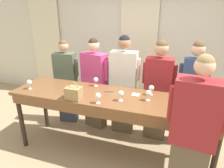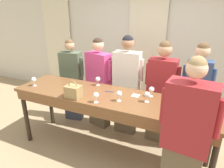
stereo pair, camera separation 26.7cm
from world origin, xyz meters
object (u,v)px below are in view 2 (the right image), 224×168
Objects in this scene: wine_glass_center_mid at (152,90)px; wine_glass_front_mid at (34,80)px; wine_glass_front_right at (147,95)px; wine_glass_center_right at (177,102)px; guest_striped_shirt at (161,93)px; wine_glass_center_left at (96,95)px; guest_pink_top at (99,83)px; handbag at (73,91)px; wine_glass_front_left at (119,94)px; guest_olive_jacket at (72,80)px; tasting_bar at (109,102)px; host_pouring at (185,144)px; wine_glass_back_left at (98,79)px; wine_bottle at (194,93)px; guest_navy_coat at (195,96)px; guest_cream_sweater at (127,86)px.

wine_glass_front_mid is at bearing -168.33° from wine_glass_center_mid.
wine_glass_front_right is 1.00× the size of wine_glass_center_right.
guest_striped_shirt reaches higher than wine_glass_front_mid.
guest_pink_top reaches higher than wine_glass_center_left.
wine_glass_front_left is (0.62, 0.16, 0.01)m from handbag.
wine_glass_front_right and wine_glass_center_left have the same top height.
guest_olive_jacket is (0.14, 0.81, -0.26)m from wine_glass_front_mid.
tasting_bar is 0.63m from wine_glass_center_mid.
guest_pink_top is (0.74, 0.81, -0.23)m from wine_glass_front_mid.
wine_glass_center_right is at bearing -34.88° from wine_glass_center_mid.
host_pouring is (0.90, -0.47, -0.19)m from wine_glass_front_left.
wine_glass_back_left is at bearing 163.29° from wine_glass_front_right.
tasting_bar is at bearing -162.35° from wine_bottle.
guest_olive_jacket reaches higher than wine_bottle.
wine_glass_center_mid is (1.81, 0.37, 0.00)m from wine_glass_front_mid.
guest_striped_shirt is at bearing 145.82° from wine_bottle.
wine_glass_front_mid is 1.00× the size of wine_glass_center_right.
guest_pink_top is at bearing 116.03° from wine_glass_center_left.
wine_glass_center_mid is 1.00× the size of wine_glass_back_left.
tasting_bar is 0.50m from wine_glass_back_left.
wine_glass_back_left is 1.52m from guest_navy_coat.
wine_glass_center_right is at bearing 13.14° from wine_glass_center_left.
guest_pink_top is at bearing 180.00° from guest_navy_coat.
wine_glass_front_left is 0.08× the size of guest_striped_shirt.
guest_cream_sweater reaches higher than wine_glass_center_right.
wine_glass_front_right and wine_glass_center_mid have the same top height.
tasting_bar is at bearing -175.39° from wine_glass_front_right.
guest_navy_coat is (1.19, 0.93, -0.18)m from wine_glass_center_left.
handbag is 0.84m from wine_glass_front_mid.
guest_striped_shirt is (0.68, 0.93, -0.22)m from wine_glass_center_left.
wine_glass_front_mid is at bearing 174.22° from wine_glass_center_left.
wine_glass_front_mid is 0.08× the size of host_pouring.
wine_glass_front_mid is 1.85m from wine_glass_center_mid.
guest_navy_coat is at bearing 30.75° from handbag.
guest_striped_shirt is at bearing 48.47° from tasting_bar.
wine_glass_center_mid and wine_glass_center_right have the same top height.
wine_glass_back_left is (0.09, 0.55, 0.01)m from handbag.
wine_bottle is 0.19× the size of guest_olive_jacket.
wine_bottle reaches higher than wine_glass_front_mid.
guest_navy_coat is at bearing 39.43° from wine_glass_front_left.
wine_bottle reaches higher than wine_glass_back_left.
guest_navy_coat is (0.58, 0.64, -0.18)m from wine_glass_front_right.
wine_bottle is 1.44m from wine_glass_back_left.
guest_cream_sweater reaches higher than wine_glass_front_right.
guest_olive_jacket reaches higher than wine_glass_front_mid.
guest_navy_coat reaches higher than guest_pink_top.
handbag is 1.40m from guest_striped_shirt.
guest_cream_sweater is at bearing 0.00° from guest_pink_top.
wine_glass_front_left is at bearing -154.43° from wine_bottle.
tasting_bar is 20.35× the size of wine_glass_center_mid.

